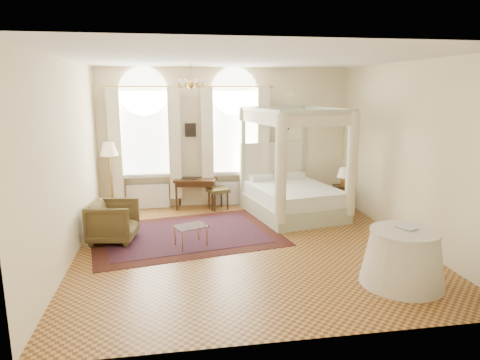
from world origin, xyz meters
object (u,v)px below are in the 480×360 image
at_px(nightstand, 342,196).
at_px(writing_desk, 195,183).
at_px(stool, 218,192).
at_px(side_table, 403,258).
at_px(coffee_table, 191,228).
at_px(armchair, 113,221).
at_px(canopy_bed, 293,191).
at_px(floor_lamp, 109,153).

height_order(nightstand, writing_desk, writing_desk).
bearing_deg(stool, side_table, -63.27).
xyz_separation_m(stool, side_table, (2.21, -4.38, -0.02)).
relative_size(writing_desk, coffee_table, 1.57).
height_order(nightstand, armchair, armchair).
distance_m(writing_desk, armchair, 2.61).
distance_m(canopy_bed, nightstand, 1.43).
distance_m(nightstand, floor_lamp, 5.54).
distance_m(stool, armchair, 2.85).
xyz_separation_m(canopy_bed, writing_desk, (-2.14, 0.89, 0.07)).
bearing_deg(armchair, side_table, -111.08).
bearing_deg(nightstand, stool, 173.74).
xyz_separation_m(nightstand, writing_desk, (-3.48, 0.48, 0.35)).
bearing_deg(coffee_table, floor_lamp, 123.95).
bearing_deg(armchair, writing_desk, -30.64).
bearing_deg(canopy_bed, stool, 155.55).
height_order(armchair, coffee_table, armchair).
bearing_deg(writing_desk, floor_lamp, -180.00).
bearing_deg(nightstand, writing_desk, 172.09).
xyz_separation_m(coffee_table, floor_lamp, (-1.68, 2.50, 1.05)).
height_order(armchair, side_table, side_table).
bearing_deg(canopy_bed, writing_desk, 157.33).
distance_m(floor_lamp, side_table, 6.57).
bearing_deg(armchair, canopy_bed, -64.74).
bearing_deg(coffee_table, armchair, 160.67).
xyz_separation_m(writing_desk, armchair, (-1.66, -2.00, -0.24)).
relative_size(armchair, side_table, 0.70).
relative_size(armchair, coffee_table, 1.25).
relative_size(nightstand, floor_lamp, 0.33).
height_order(nightstand, side_table, side_table).
relative_size(stool, floor_lamp, 0.34).
bearing_deg(writing_desk, side_table, -58.99).
distance_m(canopy_bed, side_table, 3.70).
relative_size(canopy_bed, floor_lamp, 1.54).
relative_size(canopy_bed, stool, 4.51).
height_order(nightstand, coffee_table, nightstand).
relative_size(armchair, floor_lamp, 0.51).
xyz_separation_m(nightstand, side_table, (-0.75, -4.06, 0.13)).
relative_size(stool, side_table, 0.47).
bearing_deg(side_table, floor_lamp, 135.69).
relative_size(nightstand, stool, 0.97).
xyz_separation_m(armchair, side_table, (4.39, -2.54, 0.02)).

